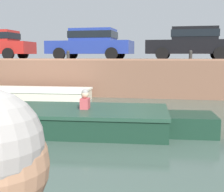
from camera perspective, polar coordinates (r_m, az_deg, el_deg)
ground_plane at (r=7.65m, az=-1.24°, el=-6.65°), size 400.00×400.00×0.00m
far_quay_wall at (r=16.55m, az=5.24°, el=3.80°), size 60.00×6.00×1.64m
far_wall_coping at (r=13.66m, az=4.16°, el=6.65°), size 60.00×0.24×0.08m
boat_moored_west_cream at (r=13.49m, az=-16.28°, el=0.29°), size 6.21×2.06×0.51m
motorboat_passing at (r=7.90m, az=-8.96°, el=-4.21°), size 7.04×2.50×1.04m
car_left_inner_blue at (r=15.99m, az=-3.78°, el=9.66°), size 4.30×2.12×1.54m
car_centre_black at (r=15.54m, az=14.41°, el=9.51°), size 4.21×2.01×1.54m
mooring_bollard_mid at (r=14.44m, az=-8.02°, el=7.43°), size 0.15×0.15×0.45m
mooring_bollard_east at (r=13.73m, az=14.18°, el=7.28°), size 0.15×0.15×0.45m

